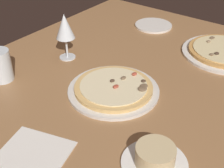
{
  "coord_description": "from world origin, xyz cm",
  "views": [
    {
      "loc": [
        64.21,
        48.81,
        61.41
      ],
      "look_at": [
        -0.33,
        0.36,
        7.0
      ],
      "focal_mm": 49.04,
      "sensor_mm": 36.0,
      "label": 1
    }
  ],
  "objects_px": {
    "pizza_main": "(114,89)",
    "ramekin_on_saucer": "(155,158)",
    "side_plate": "(153,25)",
    "wine_glass_far": "(65,27)",
    "pizza_side": "(224,52)",
    "paper_menu": "(34,153)",
    "water_glass": "(1,67)"
  },
  "relations": [
    {
      "from": "ramekin_on_saucer",
      "to": "wine_glass_far",
      "type": "relative_size",
      "value": 0.92
    },
    {
      "from": "ramekin_on_saucer",
      "to": "paper_menu",
      "type": "bearing_deg",
      "value": -60.39
    },
    {
      "from": "paper_menu",
      "to": "pizza_main",
      "type": "bearing_deg",
      "value": 164.17
    },
    {
      "from": "pizza_side",
      "to": "paper_menu",
      "type": "distance_m",
      "value": 0.82
    },
    {
      "from": "pizza_main",
      "to": "side_plate",
      "type": "relative_size",
      "value": 1.73
    },
    {
      "from": "pizza_side",
      "to": "wine_glass_far",
      "type": "distance_m",
      "value": 0.62
    },
    {
      "from": "pizza_side",
      "to": "ramekin_on_saucer",
      "type": "distance_m",
      "value": 0.65
    },
    {
      "from": "ramekin_on_saucer",
      "to": "wine_glass_far",
      "type": "height_order",
      "value": "wine_glass_far"
    },
    {
      "from": "wine_glass_far",
      "to": "side_plate",
      "type": "height_order",
      "value": "wine_glass_far"
    },
    {
      "from": "pizza_main",
      "to": "paper_menu",
      "type": "bearing_deg",
      "value": -0.03
    },
    {
      "from": "pizza_main",
      "to": "pizza_side",
      "type": "height_order",
      "value": "same"
    },
    {
      "from": "water_glass",
      "to": "ramekin_on_saucer",
      "type": "bearing_deg",
      "value": 88.34
    },
    {
      "from": "pizza_main",
      "to": "water_glass",
      "type": "xyz_separation_m",
      "value": [
        0.17,
        -0.35,
        0.04
      ]
    },
    {
      "from": "ramekin_on_saucer",
      "to": "side_plate",
      "type": "bearing_deg",
      "value": -149.39
    },
    {
      "from": "pizza_side",
      "to": "ramekin_on_saucer",
      "type": "height_order",
      "value": "ramekin_on_saucer"
    },
    {
      "from": "pizza_main",
      "to": "side_plate",
      "type": "bearing_deg",
      "value": -162.74
    },
    {
      "from": "wine_glass_far",
      "to": "paper_menu",
      "type": "height_order",
      "value": "wine_glass_far"
    },
    {
      "from": "side_plate",
      "to": "paper_menu",
      "type": "distance_m",
      "value": 0.88
    },
    {
      "from": "pizza_main",
      "to": "side_plate",
      "type": "xyz_separation_m",
      "value": [
        -0.53,
        -0.17,
        -0.01
      ]
    },
    {
      "from": "paper_menu",
      "to": "side_plate",
      "type": "bearing_deg",
      "value": 175.01
    },
    {
      "from": "wine_glass_far",
      "to": "side_plate",
      "type": "xyz_separation_m",
      "value": [
        -0.46,
        0.11,
        -0.12
      ]
    },
    {
      "from": "pizza_main",
      "to": "ramekin_on_saucer",
      "type": "xyz_separation_m",
      "value": [
        0.19,
        0.26,
        0.01
      ]
    },
    {
      "from": "wine_glass_far",
      "to": "paper_menu",
      "type": "relative_size",
      "value": 1.02
    },
    {
      "from": "pizza_side",
      "to": "paper_menu",
      "type": "xyz_separation_m",
      "value": [
        0.8,
        -0.2,
        -0.01
      ]
    },
    {
      "from": "pizza_main",
      "to": "ramekin_on_saucer",
      "type": "distance_m",
      "value": 0.32
    },
    {
      "from": "pizza_main",
      "to": "water_glass",
      "type": "relative_size",
      "value": 2.72
    },
    {
      "from": "paper_menu",
      "to": "water_glass",
      "type": "bearing_deg",
      "value": -131.27
    },
    {
      "from": "water_glass",
      "to": "side_plate",
      "type": "bearing_deg",
      "value": 165.49
    },
    {
      "from": "ramekin_on_saucer",
      "to": "side_plate",
      "type": "distance_m",
      "value": 0.84
    },
    {
      "from": "pizza_main",
      "to": "paper_menu",
      "type": "xyz_separation_m",
      "value": [
        0.33,
        -0.0,
        -0.01
      ]
    },
    {
      "from": "paper_menu",
      "to": "wine_glass_far",
      "type": "bearing_deg",
      "value": -161.67
    },
    {
      "from": "side_plate",
      "to": "water_glass",
      "type": "bearing_deg",
      "value": -14.51
    }
  ]
}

